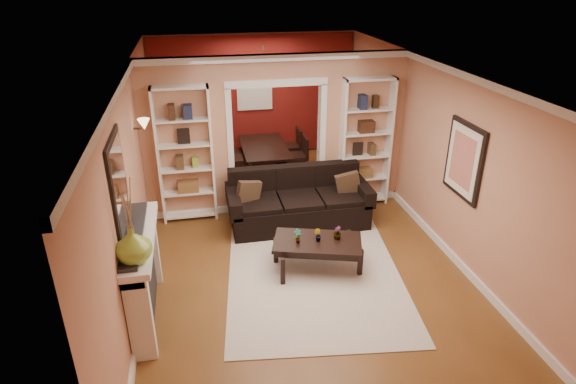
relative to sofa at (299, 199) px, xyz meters
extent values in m
plane|color=brown|center=(-0.23, -0.45, -0.46)|extent=(8.00, 8.00, 0.00)
plane|color=white|center=(-0.23, -0.45, 2.24)|extent=(8.00, 8.00, 0.00)
plane|color=tan|center=(-0.23, 3.55, 0.89)|extent=(8.00, 0.00, 8.00)
plane|color=tan|center=(-0.23, -4.45, 0.89)|extent=(8.00, 0.00, 8.00)
plane|color=tan|center=(-2.48, -0.45, 0.89)|extent=(0.00, 8.00, 8.00)
plane|color=tan|center=(2.02, -0.45, 0.89)|extent=(0.00, 8.00, 8.00)
cube|color=tan|center=(-0.23, 0.75, 0.89)|extent=(4.50, 0.15, 2.70)
cube|color=maroon|center=(-0.23, 3.52, 0.86)|extent=(4.44, 0.04, 2.64)
cube|color=#8CA5CC|center=(-0.23, 3.48, 1.09)|extent=(0.78, 0.03, 0.98)
cube|color=beige|center=(-0.10, -1.41, -0.45)|extent=(2.80, 3.63, 0.01)
cube|color=black|center=(0.00, 0.00, 0.00)|extent=(2.35, 1.02, 0.92)
cube|color=#503822|center=(-0.83, -0.02, 0.18)|extent=(0.40, 0.23, 0.39)
cube|color=#503822|center=(0.83, -0.02, 0.18)|extent=(0.40, 0.14, 0.39)
cube|color=black|center=(-0.04, -1.37, -0.23)|extent=(1.36, 0.99, 0.46)
imported|color=#336626|center=(-0.32, -1.37, 0.11)|extent=(0.13, 0.11, 0.22)
imported|color=#336626|center=(-0.04, -1.37, 0.09)|extent=(0.12, 0.13, 0.18)
imported|color=#336626|center=(0.25, -1.37, 0.10)|extent=(0.12, 0.12, 0.20)
cube|color=white|center=(-1.78, 0.58, 0.69)|extent=(0.90, 0.30, 2.30)
cube|color=white|center=(1.32, 0.58, 0.69)|extent=(0.90, 0.30, 2.30)
cube|color=white|center=(-2.32, -1.95, 0.12)|extent=(0.32, 1.70, 1.16)
imported|color=#85AC37|center=(-2.32, -2.52, 0.90)|extent=(0.49, 0.49, 0.40)
cube|color=silver|center=(-2.46, -1.95, 1.34)|extent=(0.03, 0.95, 1.10)
cube|color=#FFE0A5|center=(-2.38, 0.10, 1.37)|extent=(0.18, 0.18, 0.22)
cube|color=black|center=(1.98, -1.45, 1.09)|extent=(0.04, 0.85, 1.05)
imported|color=black|center=(-0.18, 2.36, -0.17)|extent=(1.66, 0.93, 0.58)
cube|color=black|center=(-0.73, 2.06, -0.01)|extent=(0.57, 0.57, 0.91)
cube|color=black|center=(0.37, 2.06, -0.03)|extent=(0.47, 0.47, 0.85)
cube|color=black|center=(-0.73, 2.66, -0.08)|extent=(0.45, 0.45, 0.77)
cube|color=black|center=(0.37, 2.66, -0.04)|extent=(0.54, 0.54, 0.85)
cube|color=#392919|center=(-0.23, 2.25, 1.56)|extent=(0.50, 0.50, 0.30)
camera|label=1|loc=(-1.60, -7.00, 3.48)|focal=30.00mm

